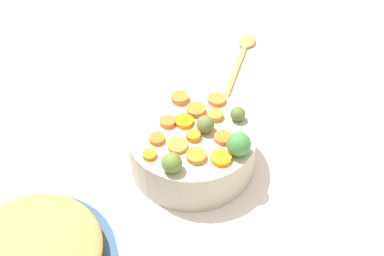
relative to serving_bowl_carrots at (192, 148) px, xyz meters
name	(u,v)px	position (x,y,z in m)	size (l,w,h in m)	color
tabletop	(182,167)	(-0.01, -0.01, -0.05)	(2.40, 2.40, 0.02)	silver
serving_bowl_carrots	(192,148)	(0.00, 0.00, 0.00)	(0.24, 0.24, 0.09)	#B7AD98
stuffing_mound	(30,251)	(-0.04, -0.36, 0.10)	(0.20, 0.20, 0.05)	tan
carrot_slice_0	(193,136)	(0.01, -0.01, 0.05)	(0.03, 0.03, 0.01)	orange
carrot_slice_1	(180,98)	(-0.07, 0.06, 0.05)	(0.03, 0.03, 0.01)	orange
carrot_slice_2	(168,122)	(-0.05, -0.01, 0.05)	(0.03, 0.03, 0.01)	orange
carrot_slice_3	(149,155)	(-0.03, -0.09, 0.05)	(0.02, 0.02, 0.01)	orange
carrot_slice_4	(157,139)	(-0.04, -0.05, 0.05)	(0.03, 0.03, 0.01)	orange
carrot_slice_5	(196,156)	(0.04, -0.05, 0.05)	(0.04, 0.04, 0.01)	orange
carrot_slice_6	(215,115)	(0.02, 0.06, 0.05)	(0.03, 0.03, 0.01)	orange
carrot_slice_7	(217,100)	(0.00, 0.10, 0.05)	(0.03, 0.03, 0.01)	orange
carrot_slice_8	(221,158)	(0.08, -0.03, 0.05)	(0.04, 0.04, 0.01)	orange
carrot_slice_9	(223,138)	(0.06, 0.01, 0.05)	(0.03, 0.03, 0.01)	orange
carrot_slice_10	(196,110)	(-0.02, 0.05, 0.05)	(0.04, 0.04, 0.01)	orange
carrot_slice_11	(178,146)	(0.00, -0.05, 0.05)	(0.04, 0.04, 0.01)	orange
carrot_slice_12	(184,121)	(-0.03, 0.01, 0.05)	(0.04, 0.04, 0.01)	orange
brussels_sprout_0	(172,163)	(0.02, -0.10, 0.06)	(0.04, 0.04, 0.04)	olive
brussels_sprout_1	(205,124)	(0.02, 0.02, 0.06)	(0.03, 0.03, 0.03)	#5E7037
brussels_sprout_2	(238,114)	(0.06, 0.07, 0.06)	(0.03, 0.03, 0.03)	#587234
brussels_sprout_3	(239,144)	(0.10, 0.00, 0.06)	(0.04, 0.04, 0.04)	#428440
wooden_spoon	(242,55)	(-0.08, 0.35, -0.04)	(0.10, 0.30, 0.01)	#B4884A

